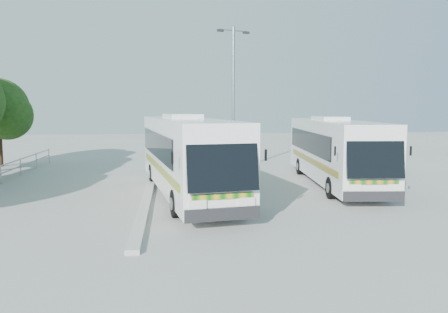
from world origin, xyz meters
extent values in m
plane|color=#A1A19C|center=(0.00, 0.00, 0.00)|extent=(100.00, 100.00, 0.00)
cube|color=#B2B2AD|center=(-2.30, 2.00, 0.07)|extent=(0.40, 16.00, 0.15)
cylinder|color=gray|center=(-10.00, 14.00, 0.50)|extent=(0.06, 0.06, 1.00)
cylinder|color=#382314|center=(-12.70, 13.30, 1.39)|extent=(0.36, 0.36, 2.77)
sphere|color=#18370F|center=(-11.94, 12.80, 3.46)|extent=(3.28, 3.28, 3.28)
cube|color=silver|center=(-0.56, 2.07, 1.90)|extent=(4.36, 12.40, 3.09)
cube|color=black|center=(0.37, -3.96, 2.28)|extent=(2.37, 0.81, 1.97)
cube|color=black|center=(-1.93, 2.48, 2.28)|extent=(1.54, 9.62, 1.11)
cube|color=black|center=(0.61, 2.87, 2.28)|extent=(1.54, 9.62, 1.11)
cube|color=#0D5D10|center=(-1.79, 1.58, 1.32)|extent=(1.64, 10.41, 0.28)
cylinder|color=black|center=(-1.09, -2.00, 0.51)|extent=(0.46, 1.05, 1.01)
cylinder|color=black|center=(1.17, -1.65, 0.51)|extent=(0.46, 1.05, 1.01)
cylinder|color=black|center=(-2.22, 5.30, 0.51)|extent=(0.46, 1.05, 1.01)
cylinder|color=black|center=(0.04, 5.65, 0.51)|extent=(0.46, 1.05, 1.01)
cube|color=silver|center=(7.09, 4.06, 1.81)|extent=(3.56, 11.77, 2.95)
cube|color=black|center=(6.51, -1.74, 2.17)|extent=(2.25, 0.66, 1.87)
cube|color=black|center=(5.93, 4.76, 2.17)|extent=(0.98, 9.23, 1.06)
cube|color=black|center=(8.37, 4.51, 2.17)|extent=(0.98, 9.23, 1.06)
cube|color=#0D5B1C|center=(5.84, 3.89, 1.26)|extent=(1.04, 10.00, 0.27)
cylinder|color=black|center=(5.63, 0.42, 0.48)|extent=(0.39, 0.99, 0.97)
cylinder|color=black|center=(7.80, 0.20, 0.48)|extent=(0.39, 0.99, 0.97)
cylinder|color=black|center=(6.33, 7.43, 0.48)|extent=(0.39, 0.99, 0.97)
cylinder|color=black|center=(8.51, 7.22, 0.48)|extent=(0.39, 0.99, 0.97)
cylinder|color=gray|center=(2.59, 9.29, 4.40)|extent=(0.22, 0.22, 8.80)
cylinder|color=gray|center=(2.59, 9.29, 8.58)|extent=(1.69, 0.67, 0.09)
cube|color=black|center=(1.76, 8.99, 8.53)|extent=(0.43, 0.32, 0.13)
cube|color=black|center=(3.42, 9.59, 8.53)|extent=(0.43, 0.32, 0.13)
camera|label=1|loc=(-1.21, -17.49, 3.92)|focal=35.00mm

